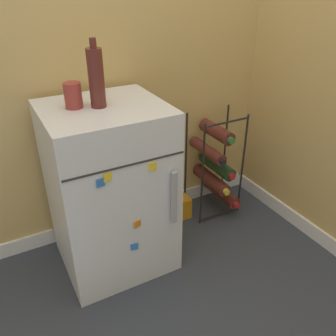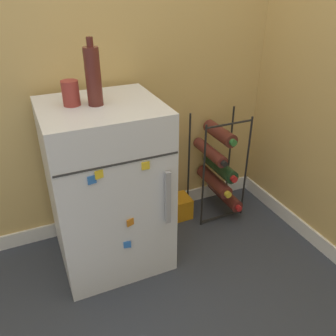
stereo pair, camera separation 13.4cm
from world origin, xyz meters
name	(u,v)px [view 2 (the right image)]	position (x,y,z in m)	size (l,w,h in m)	color
ground_plane	(169,281)	(0.00, 0.00, 0.00)	(14.00, 14.00, 0.00)	#333842
wall_back	(116,8)	(0.00, 0.64, 1.24)	(6.79, 0.07, 2.50)	tan
mini_fridge	(108,188)	(-0.20, 0.31, 0.44)	(0.55, 0.53, 0.88)	silver
wine_rack	(218,168)	(0.53, 0.43, 0.32)	(0.31, 0.33, 0.67)	black
soda_box	(170,209)	(0.23, 0.48, 0.07)	(0.26, 0.14, 0.14)	orange
fridge_top_cup	(71,93)	(-0.31, 0.35, 0.93)	(0.08, 0.08, 0.11)	maroon
fridge_top_bottle	(93,76)	(-0.21, 0.31, 1.00)	(0.07, 0.07, 0.29)	#56231E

